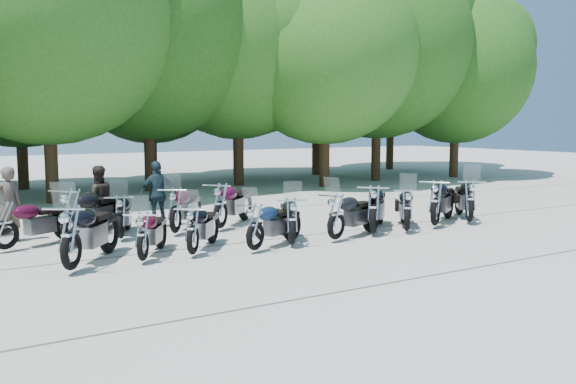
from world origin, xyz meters
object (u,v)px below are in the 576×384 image
rider_1 (98,200)px  motorcycle_11 (72,213)px  motorcycle_0 (71,235)px  motorcycle_2 (193,229)px  motorcycle_3 (255,225)px  motorcycle_10 (5,224)px  motorcycle_5 (336,215)px  motorcycle_14 (220,204)px  motorcycle_9 (470,199)px  rider_0 (8,204)px  motorcycle_7 (407,208)px  motorcycle_12 (120,215)px  motorcycle_13 (175,209)px  motorcycle_8 (436,201)px  rider_2 (158,194)px  motorcycle_4 (292,219)px  motorcycle_1 (143,235)px  motorcycle_6 (374,207)px

rider_1 → motorcycle_11: bearing=53.5°
motorcycle_0 → motorcycle_2: size_ratio=1.21×
motorcycle_3 → motorcycle_10: (-4.50, 2.82, 0.02)m
motorcycle_5 → rider_1: size_ratio=1.33×
motorcycle_14 → rider_1: bearing=23.2°
motorcycle_9 → rider_0: size_ratio=1.39×
motorcycle_5 → motorcycle_7: 2.16m
motorcycle_5 → motorcycle_12: 5.00m
motorcycle_2 → motorcycle_3: motorcycle_3 is taller
motorcycle_7 → motorcycle_11: (-7.42, 2.81, 0.09)m
motorcycle_10 → motorcycle_13: size_ratio=0.93×
motorcycle_3 → motorcycle_7: bearing=-117.0°
motorcycle_13 → rider_0: size_ratio=1.35×
motorcycle_8 → motorcycle_2: bearing=55.8°
motorcycle_9 → rider_2: size_ratio=1.39×
motorcycle_4 → motorcycle_12: (-3.02, 2.67, -0.01)m
motorcycle_0 → motorcycle_7: (8.02, -0.11, -0.08)m
motorcycle_4 → rider_2: bearing=-41.8°
motorcycle_0 → rider_0: (-0.57, 3.86, 0.16)m
motorcycle_3 → motorcycle_13: (-0.71, 2.77, 0.07)m
motorcycle_10 → rider_1: rider_1 is taller
motorcycle_2 → motorcycle_7: bearing=-143.0°
motorcycle_3 → rider_1: 4.64m
motorcycle_7 → motorcycle_12: size_ratio=1.04×
motorcycle_2 → motorcycle_14: motorcycle_14 is taller
motorcycle_4 → rider_1: bearing=-24.7°
motorcycle_0 → rider_1: bearing=-74.6°
rider_1 → motorcycle_1: bearing=88.4°
rider_2 → motorcycle_8: bearing=144.7°
motorcycle_12 → motorcycle_5: bearing=169.3°
motorcycle_9 → motorcycle_10: bearing=25.2°
rider_0 → rider_2: rider_2 is taller
motorcycle_10 → motorcycle_6: bearing=-135.5°
motorcycle_5 → motorcycle_8: (3.31, 0.16, 0.08)m
motorcycle_6 → motorcycle_7: (0.94, -0.15, -0.07)m
motorcycle_1 → motorcycle_5: 4.50m
motorcycle_0 → motorcycle_11: motorcycle_11 is taller
motorcycle_2 → motorcycle_11: bearing=-15.0°
motorcycle_5 → motorcycle_6: bearing=-104.8°
rider_0 → motorcycle_13: bearing=143.5°
motorcycle_5 → motorcycle_8: motorcycle_8 is taller
motorcycle_5 → motorcycle_7: motorcycle_7 is taller
motorcycle_14 → motorcycle_11: bearing=46.8°
motorcycle_0 → rider_1: 4.17m
motorcycle_14 → motorcycle_0: bearing=79.8°
motorcycle_3 → motorcycle_4: bearing=-111.9°
motorcycle_11 → motorcycle_12: 1.08m
motorcycle_0 → motorcycle_7: bearing=-144.7°
motorcycle_11 → rider_2: rider_2 is taller
motorcycle_9 → motorcycle_1: bearing=37.9°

